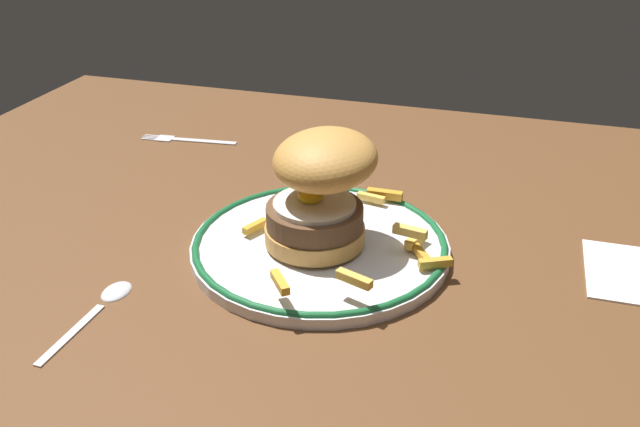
{
  "coord_description": "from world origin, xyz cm",
  "views": [
    {
      "loc": [
        14.92,
        -57.77,
        37.78
      ],
      "look_at": [
        -3.13,
        1.88,
        4.6
      ],
      "focal_mm": 38.39,
      "sensor_mm": 36.0,
      "label": 1
    }
  ],
  "objects_px": {
    "dinner_plate": "(320,245)",
    "spoon": "(107,297)",
    "burger": "(320,188)",
    "fork": "(186,139)"
  },
  "relations": [
    {
      "from": "dinner_plate",
      "to": "spoon",
      "type": "xyz_separation_m",
      "value": [
        -0.17,
        -0.14,
        -0.0
      ]
    },
    {
      "from": "spoon",
      "to": "burger",
      "type": "bearing_deg",
      "value": 40.99
    },
    {
      "from": "fork",
      "to": "spoon",
      "type": "xyz_separation_m",
      "value": [
        0.11,
        -0.39,
        0.0
      ]
    },
    {
      "from": "burger",
      "to": "spoon",
      "type": "height_order",
      "value": "burger"
    },
    {
      "from": "dinner_plate",
      "to": "burger",
      "type": "distance_m",
      "value": 0.07
    },
    {
      "from": "dinner_plate",
      "to": "burger",
      "type": "bearing_deg",
      "value": 91.52
    },
    {
      "from": "dinner_plate",
      "to": "spoon",
      "type": "relative_size",
      "value": 2.04
    },
    {
      "from": "fork",
      "to": "spoon",
      "type": "bearing_deg",
      "value": -73.84
    },
    {
      "from": "fork",
      "to": "burger",
      "type": "bearing_deg",
      "value": -41.03
    },
    {
      "from": "dinner_plate",
      "to": "spoon",
      "type": "distance_m",
      "value": 0.22
    }
  ]
}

